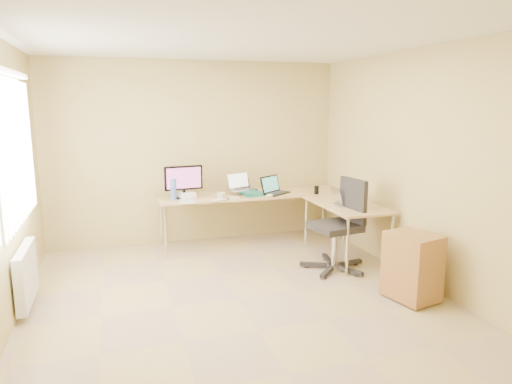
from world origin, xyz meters
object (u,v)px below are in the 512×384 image
object	(u,v)px
laptop_center	(242,182)
keyboard	(225,199)
mug	(221,196)
water_bottle	(173,189)
cabinet	(412,266)
laptop_black	(276,185)
desk_return	(346,231)
laptop_return	(343,198)
monitor	(184,182)
desk_main	(252,218)
office_chair	(335,230)
desk_fan	(171,187)

from	to	relation	value
laptop_center	keyboard	distance (m)	0.48
mug	water_bottle	size ratio (longest dim) A/B	0.40
cabinet	water_bottle	bearing A→B (deg)	119.32
laptop_black	keyboard	xyz separation A→B (m)	(-0.79, -0.18, -0.12)
desk_return	water_bottle	world-z (taller)	water_bottle
laptop_black	keyboard	distance (m)	0.82
laptop_return	cabinet	bearing A→B (deg)	-177.88
monitor	laptop_center	world-z (taller)	monitor
desk_return	laptop_black	size ratio (longest dim) A/B	3.22
desk_return	laptop_return	xyz separation A→B (m)	(-0.10, -0.08, 0.46)
mug	laptop_return	bearing A→B (deg)	-29.29
mug	desk_main	bearing A→B (deg)	29.50
desk_main	laptop_black	size ratio (longest dim) A/B	6.56
keyboard	water_bottle	world-z (taller)	water_bottle
desk_return	mug	world-z (taller)	mug
keyboard	office_chair	xyz separation A→B (m)	(1.10, -1.06, -0.24)
cabinet	desk_fan	bearing A→B (deg)	116.13
desk_fan	laptop_return	xyz separation A→B (m)	(2.00, -1.28, -0.03)
laptop_center	desk_main	bearing A→B (deg)	-26.20
desk_return	mug	size ratio (longest dim) A/B	11.83
keyboard	desk_fan	size ratio (longest dim) A/B	1.61
laptop_center	laptop_black	world-z (taller)	laptop_center
water_bottle	cabinet	world-z (taller)	water_bottle
desk_fan	desk_return	bearing A→B (deg)	-12.96
desk_return	desk_fan	size ratio (longest dim) A/B	5.25
desk_return	laptop_return	bearing A→B (deg)	-139.51
laptop_center	keyboard	xyz separation A→B (m)	(-0.33, -0.31, -0.17)
monitor	laptop_center	xyz separation A→B (m)	(0.83, 0.05, -0.05)
monitor	laptop_center	bearing A→B (deg)	-3.46
monitor	office_chair	world-z (taller)	monitor
desk_return	office_chair	world-z (taller)	office_chair
monitor	mug	bearing A→B (deg)	-36.77
monitor	laptop_return	distance (m)	2.14
laptop_black	office_chair	bearing A→B (deg)	-111.09
monitor	laptop_return	xyz separation A→B (m)	(1.86, -1.05, -0.13)
keyboard	office_chair	size ratio (longest dim) A/B	0.36
office_chair	mug	bearing A→B (deg)	128.98
monitor	desk_fan	distance (m)	0.29
laptop_center	mug	distance (m)	0.51
water_bottle	laptop_return	bearing A→B (deg)	-26.71
office_chair	keyboard	bearing A→B (deg)	127.60
laptop_return	cabinet	world-z (taller)	laptop_return
laptop_black	mug	distance (m)	0.87
keyboard	cabinet	bearing A→B (deg)	-72.17
monitor	laptop_black	size ratio (longest dim) A/B	1.30
laptop_return	office_chair	distance (m)	0.49
laptop_return	laptop_center	bearing A→B (deg)	40.19
mug	laptop_return	size ratio (longest dim) A/B	0.39
desk_main	mug	xyz separation A→B (m)	(-0.53, -0.30, 0.42)
laptop_center	desk_return	bearing A→B (deg)	-63.65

